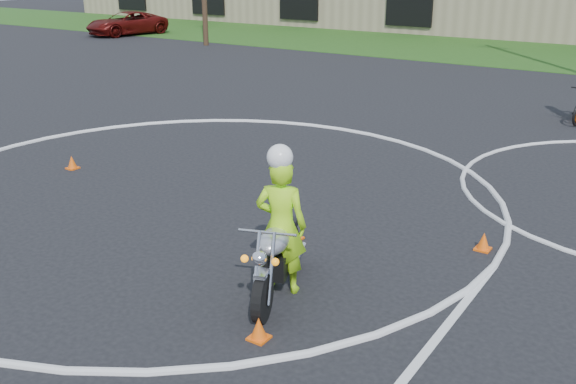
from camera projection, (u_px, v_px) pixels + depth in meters
The scene contains 7 objects.
ground at pixel (75, 245), 10.54m from camera, with size 120.00×120.00×0.00m, color black.
grass_strip at pixel (518, 53), 31.69m from camera, with size 120.00×10.00×0.02m, color #1E4714.
course_markings at pixel (323, 193), 12.82m from camera, with size 19.05×19.05×0.12m.
primary_motorcycle at pixel (277, 257), 8.81m from camera, with size 0.98×2.12×1.16m.
rider_primary_grp at pixel (281, 222), 8.77m from camera, with size 0.83×0.68×2.15m.
pickup_grp at pixel (127, 23), 39.28m from camera, with size 3.28×5.34×1.38m.
traffic_cones at pixel (396, 255), 9.85m from camera, with size 20.96×10.82×0.30m.
Camera 1 is at (8.23, -6.07, 4.43)m, focal length 40.00 mm.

